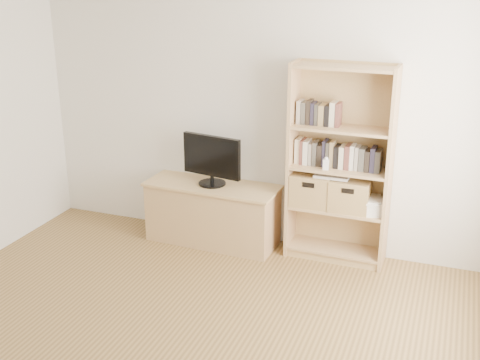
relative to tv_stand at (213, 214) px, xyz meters
The scene contains 11 objects.
back_wall 1.11m from the tv_stand, 30.36° to the left, with size 4.50×0.02×2.60m, color white.
tv_stand is the anchor object (origin of this frame).
bookshelf 1.36m from the tv_stand, ahead, with size 0.91×0.32×1.81m, color tan.
television 0.55m from the tv_stand, ahead, with size 0.61×0.05×0.48m, color black.
books_row_mid 1.41m from the tv_stand, ahead, with size 0.90×0.18×0.24m, color beige.
books_row_upper 1.47m from the tv_stand, ahead, with size 0.38×0.14×0.20m, color beige.
baby_monitor 1.28m from the tv_stand, ahead, with size 0.05×0.03×0.10m, color white.
basket_left 1.03m from the tv_stand, ahead, with size 0.36×0.30×0.30m, color olive.
basket_right 1.37m from the tv_stand, ahead, with size 0.35×0.29×0.29m, color olive.
laptop 1.27m from the tv_stand, ahead, with size 0.31×0.22×0.02m, color white.
magazine_stack 1.54m from the tv_stand, ahead, with size 0.17×0.25×0.11m, color silver.
Camera 1 is at (1.74, -2.73, 2.59)m, focal length 45.00 mm.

